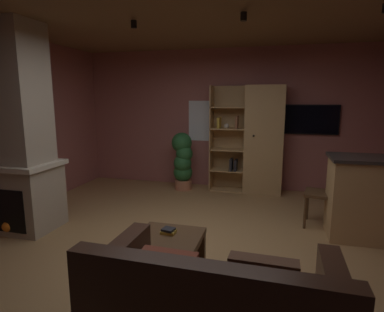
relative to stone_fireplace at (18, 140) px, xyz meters
name	(u,v)px	position (x,y,z in m)	size (l,w,h in m)	color
floor	(183,253)	(2.26, -0.13, -1.21)	(5.62, 5.79, 0.02)	#A37A4C
wall_back	(225,119)	(2.26, 2.80, 0.13)	(5.74, 0.06, 2.67)	#9E5B56
ceiling	(182,2)	(2.26, -0.13, 1.48)	(5.62, 5.79, 0.02)	brown
window_pane_back	(206,121)	(1.88, 2.76, 0.10)	(0.68, 0.01, 0.79)	white
stone_fireplace	(18,140)	(0.00, 0.00, 0.00)	(0.92, 0.75, 2.67)	tan
bookshelf_cabinet	(259,141)	(2.94, 2.52, -0.23)	(1.33, 0.41, 1.97)	tan
coffee_table	(168,246)	(2.30, -0.76, -0.83)	(0.60, 0.58, 0.47)	#4C331E
table_book_0	(169,232)	(2.28, -0.69, -0.72)	(0.13, 0.11, 0.03)	gold
table_book_1	(168,229)	(2.28, -0.70, -0.69)	(0.11, 0.10, 0.02)	black
dining_chair	(328,189)	(3.95, 1.07, -0.68)	(0.49, 0.49, 0.92)	#4C331E
potted_floor_plant	(183,160)	(1.53, 2.35, -0.63)	(0.42, 0.43, 1.10)	#B77051
wall_mounted_tv	(311,120)	(3.85, 2.73, 0.16)	(0.95, 0.06, 0.53)	black
track_light_spot_0	(43,30)	(0.27, 0.30, 1.40)	(0.07, 0.07, 0.09)	black
track_light_spot_1	(134,24)	(1.54, 0.29, 1.40)	(0.07, 0.07, 0.09)	black
track_light_spot_2	(244,17)	(2.84, 0.26, 1.40)	(0.07, 0.07, 0.09)	black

